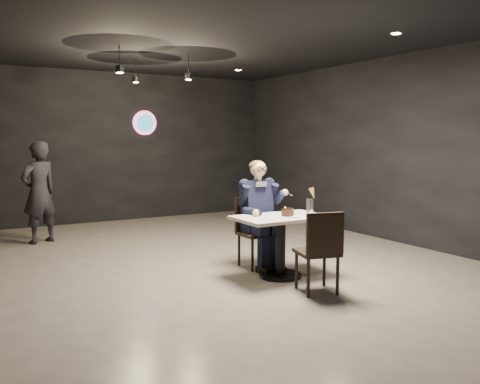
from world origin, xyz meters
TOP-DOWN VIEW (x-y plane):
  - floor at (0.00, 0.00)m, footprint 9.00×9.00m
  - wall_sign at (0.80, 4.47)m, footprint 0.50×0.06m
  - pendant_lights at (0.00, 2.00)m, footprint 1.40×1.20m
  - main_table at (0.67, -0.70)m, footprint 1.10×0.70m
  - chair_far at (0.67, -0.15)m, footprint 0.42×0.46m
  - chair_near at (0.67, -1.40)m, footprint 0.52×0.55m
  - seated_man at (0.67, -0.15)m, footprint 0.60×0.80m
  - dessert_plate at (0.75, -0.80)m, footprint 0.21×0.21m
  - cake_slice at (0.71, -0.79)m, footprint 0.14×0.13m
  - mint_leaf at (0.74, -0.81)m, footprint 0.07×0.04m
  - sundae_glass at (1.06, -0.76)m, footprint 0.08×0.08m
  - wafer_cone at (1.13, -0.74)m, footprint 0.09×0.09m
  - passerby at (-1.54, 2.90)m, footprint 0.71×0.61m

SIDE VIEW (x-z plane):
  - floor at x=0.00m, z-range 0.00..0.00m
  - main_table at x=0.67m, z-range 0.00..0.75m
  - chair_far at x=0.67m, z-range 0.00..0.92m
  - chair_near at x=0.67m, z-range 0.00..0.92m
  - seated_man at x=0.67m, z-range 0.00..1.44m
  - dessert_plate at x=0.75m, z-range 0.75..0.76m
  - cake_slice at x=0.71m, z-range 0.76..0.85m
  - passerby at x=-1.54m, z-range 0.00..1.64m
  - mint_leaf at x=0.74m, z-range 0.84..0.85m
  - sundae_glass at x=1.06m, z-range 0.75..0.94m
  - wafer_cone at x=1.13m, z-range 0.93..1.07m
  - wall_sign at x=0.80m, z-range 1.75..2.25m
  - pendant_lights at x=0.00m, z-range 2.70..3.06m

